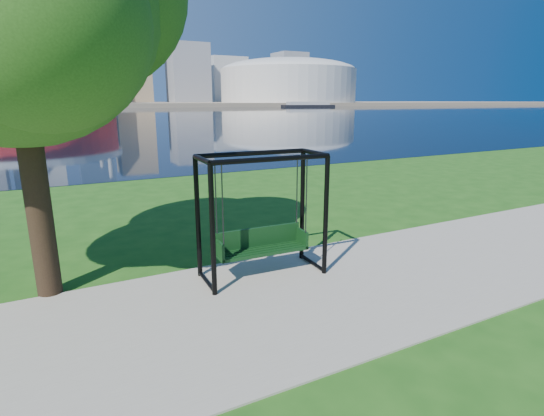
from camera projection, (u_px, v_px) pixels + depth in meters
ground at (269, 289)px, 7.51m from camera, size 900.00×900.00×0.00m
path at (283, 300)px, 7.08m from camera, size 120.00×4.00×0.03m
river at (61, 115)px, 95.02m from camera, size 900.00×180.00×0.02m
far_bank at (49, 104)px, 269.80m from camera, size 900.00×228.00×2.00m
stadium at (23, 77)px, 201.12m from camera, size 83.00×83.00×32.00m
arena at (288, 80)px, 266.07m from camera, size 84.00×84.00×26.56m
skyline at (34, 48)px, 270.77m from camera, size 392.00×66.00×96.50m
swing at (262, 218)px, 7.85m from camera, size 2.32×1.09×2.33m
barge at (308, 105)px, 212.77m from camera, size 27.49×11.56×2.67m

